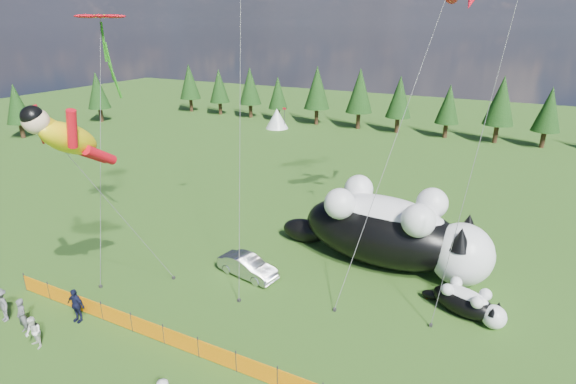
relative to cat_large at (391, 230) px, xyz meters
The scene contains 13 objects.
ground 11.40m from the cat_large, 124.92° to the right, with size 160.00×160.00×0.00m, color #11380A.
safety_fence 13.85m from the cat_large, 117.74° to the right, with size 22.06×0.06×1.10m.
tree_line 36.45m from the cat_large, 100.10° to the left, with size 90.00×4.00×8.00m, color black, non-canonical shape.
festival_tents 31.21m from the cat_large, 81.50° to the left, with size 50.00×3.20×2.80m, color white, non-canonical shape.
cat_large is the anchor object (origin of this frame).
cat_small 6.23m from the cat_large, 34.67° to the right, with size 4.32×2.57×1.61m.
car 8.95m from the cat_large, 143.66° to the right, with size 1.33×3.81×1.26m, color #BABBBF.
spectator_a 20.22m from the cat_large, 133.86° to the right, with size 0.67×0.44×1.85m, color #5A595F.
spectator_b 19.60m from the cat_large, 129.80° to the right, with size 0.78×0.46×1.62m, color white.
spectator_c 17.88m from the cat_large, 134.34° to the right, with size 1.07×0.55×1.83m, color black.
spectator_d 21.44m from the cat_large, 137.61° to the right, with size 1.18×0.61×1.83m, color #5A595F.
superhero_kite 18.22m from the cat_large, 135.79° to the right, with size 5.05×6.99×11.68m.
flower_kite 20.64m from the cat_large, 160.03° to the right, with size 3.69×6.10×15.07m.
Camera 1 is at (11.90, -15.72, 14.08)m, focal length 28.00 mm.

